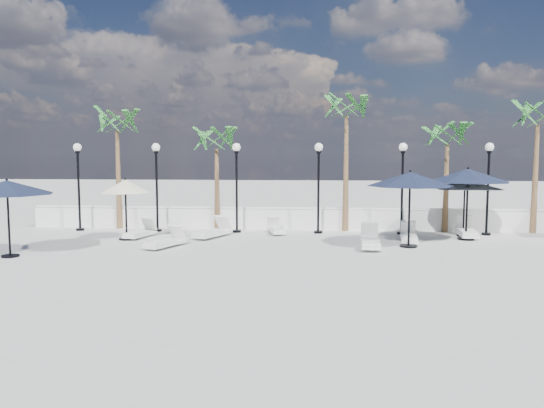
# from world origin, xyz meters

# --- Properties ---
(ground) EXTENTS (100.00, 100.00, 0.00)m
(ground) POSITION_xyz_m (0.00, 0.00, 0.00)
(ground) COLOR #ACADA7
(ground) RESTS_ON ground
(balustrade) EXTENTS (26.00, 0.30, 1.01)m
(balustrade) POSITION_xyz_m (0.00, 7.50, 0.47)
(balustrade) COLOR silver
(balustrade) RESTS_ON ground
(lamppost_0) EXTENTS (0.36, 0.36, 3.84)m
(lamppost_0) POSITION_xyz_m (-10.50, 6.50, 2.49)
(lamppost_0) COLOR black
(lamppost_0) RESTS_ON ground
(lamppost_1) EXTENTS (0.36, 0.36, 3.84)m
(lamppost_1) POSITION_xyz_m (-7.00, 6.50, 2.49)
(lamppost_1) COLOR black
(lamppost_1) RESTS_ON ground
(lamppost_2) EXTENTS (0.36, 0.36, 3.84)m
(lamppost_2) POSITION_xyz_m (-3.50, 6.50, 2.49)
(lamppost_2) COLOR black
(lamppost_2) RESTS_ON ground
(lamppost_3) EXTENTS (0.36, 0.36, 3.84)m
(lamppost_3) POSITION_xyz_m (0.00, 6.50, 2.49)
(lamppost_3) COLOR black
(lamppost_3) RESTS_ON ground
(lamppost_4) EXTENTS (0.36, 0.36, 3.84)m
(lamppost_4) POSITION_xyz_m (3.50, 6.50, 2.49)
(lamppost_4) COLOR black
(lamppost_4) RESTS_ON ground
(lamppost_5) EXTENTS (0.36, 0.36, 3.84)m
(lamppost_5) POSITION_xyz_m (7.00, 6.50, 2.49)
(lamppost_5) COLOR black
(lamppost_5) RESTS_ON ground
(palm_0) EXTENTS (2.60, 2.60, 5.50)m
(palm_0) POSITION_xyz_m (-9.00, 7.30, 4.53)
(palm_0) COLOR brown
(palm_0) RESTS_ON ground
(palm_1) EXTENTS (2.60, 2.60, 4.70)m
(palm_1) POSITION_xyz_m (-4.50, 7.30, 3.75)
(palm_1) COLOR brown
(palm_1) RESTS_ON ground
(palm_2) EXTENTS (2.60, 2.60, 6.10)m
(palm_2) POSITION_xyz_m (1.20, 7.30, 5.12)
(palm_2) COLOR brown
(palm_2) RESTS_ON ground
(palm_3) EXTENTS (2.60, 2.60, 4.90)m
(palm_3) POSITION_xyz_m (5.50, 7.30, 3.95)
(palm_3) COLOR brown
(palm_3) RESTS_ON ground
(palm_4) EXTENTS (2.60, 2.60, 5.70)m
(palm_4) POSITION_xyz_m (9.20, 7.30, 4.73)
(palm_4) COLOR brown
(palm_4) RESTS_ON ground
(lounger_0) EXTENTS (0.98, 1.82, 0.65)m
(lounger_0) POSITION_xyz_m (-7.18, 4.70, 0.22)
(lounger_0) COLOR silver
(lounger_0) RESTS_ON ground
(lounger_1) EXTENTS (1.25, 1.89, 0.68)m
(lounger_1) POSITION_xyz_m (-5.55, 2.57, 0.23)
(lounger_1) COLOR silver
(lounger_1) RESTS_ON ground
(lounger_2) EXTENTS (0.96, 1.74, 0.62)m
(lounger_2) POSITION_xyz_m (-1.79, 6.22, 0.21)
(lounger_2) COLOR silver
(lounger_2) RESTS_ON ground
(lounger_3) EXTENTS (0.79, 2.09, 0.77)m
(lounger_3) POSITION_xyz_m (1.84, 3.06, 0.26)
(lounger_3) COLOR silver
(lounger_3) RESTS_ON ground
(lounger_4) EXTENTS (1.38, 2.07, 0.74)m
(lounger_4) POSITION_xyz_m (-4.28, 4.94, 0.25)
(lounger_4) COLOR silver
(lounger_4) RESTS_ON ground
(lounger_5) EXTENTS (0.82, 1.90, 0.69)m
(lounger_5) POSITION_xyz_m (3.44, 4.37, 0.23)
(lounger_5) COLOR silver
(lounger_5) RESTS_ON ground
(lounger_6) EXTENTS (0.84, 2.04, 0.75)m
(lounger_6) POSITION_xyz_m (6.00, 5.82, 0.25)
(lounger_6) COLOR silver
(lounger_6) RESTS_ON ground
(side_table_0) EXTENTS (0.44, 0.44, 0.43)m
(side_table_0) POSITION_xyz_m (-5.48, 4.81, 0.26)
(side_table_0) COLOR silver
(side_table_0) RESTS_ON ground
(side_table_1) EXTENTS (0.49, 0.49, 0.47)m
(side_table_1) POSITION_xyz_m (-6.00, 5.84, 0.28)
(side_table_1) COLOR silver
(side_table_1) RESTS_ON ground
(parasol_navy_left) EXTENTS (2.94, 2.94, 2.59)m
(parasol_navy_left) POSITION_xyz_m (-10.20, 0.53, 2.29)
(parasol_navy_left) COLOR black
(parasol_navy_left) RESTS_ON ground
(parasol_navy_mid) EXTENTS (3.21, 3.21, 2.87)m
(parasol_navy_mid) POSITION_xyz_m (5.82, 5.27, 2.52)
(parasol_navy_mid) COLOR black
(parasol_navy_mid) RESTS_ON ground
(parasol_navy_right) EXTENTS (3.13, 3.13, 2.81)m
(parasol_navy_right) POSITION_xyz_m (3.26, 3.42, 2.47)
(parasol_navy_right) COLOR black
(parasol_navy_right) RESTS_ON ground
(parasol_cream_sq_a) EXTENTS (5.10, 5.10, 2.51)m
(parasol_cream_sq_a) POSITION_xyz_m (5.98, 6.20, 2.32)
(parasol_cream_sq_a) COLOR black
(parasol_cream_sq_a) RESTS_ON ground
(parasol_cream_small) EXTENTS (1.98, 1.98, 2.43)m
(parasol_cream_small) POSITION_xyz_m (-7.58, 4.24, 2.08)
(parasol_cream_small) COLOR black
(parasol_cream_small) RESTS_ON ground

